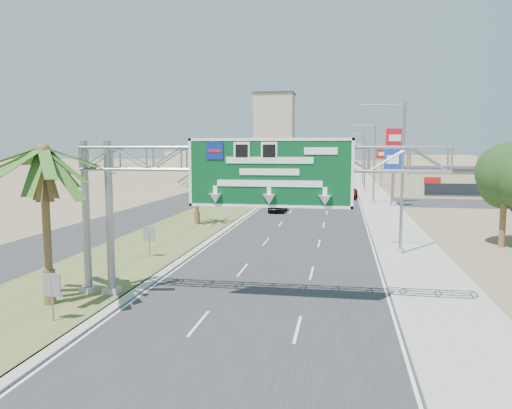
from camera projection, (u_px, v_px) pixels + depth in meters
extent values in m
cube|color=#28282B|center=(327.00, 178.00, 120.67)|extent=(12.00, 300.00, 0.02)
cube|color=#9E9B93|center=(363.00, 178.00, 119.22)|extent=(4.00, 300.00, 0.10)
cube|color=#435D29|center=(286.00, 177.00, 122.36)|extent=(7.00, 300.00, 0.12)
cube|color=#28282B|center=(258.00, 177.00, 123.56)|extent=(8.00, 300.00, 0.02)
cylinder|color=gray|center=(110.00, 220.00, 23.58)|extent=(0.36, 0.36, 7.40)
cylinder|color=gray|center=(86.00, 219.00, 23.78)|extent=(0.36, 0.36, 7.40)
cube|color=#9E9B93|center=(112.00, 292.00, 23.97)|extent=(0.70, 0.70, 0.40)
cube|color=#9E9B93|center=(89.00, 290.00, 24.17)|extent=(0.70, 0.70, 0.40)
cube|color=#07421C|center=(269.00, 173.00, 21.54)|extent=(7.20, 0.12, 3.00)
cube|color=navy|center=(215.00, 151.00, 21.76)|extent=(0.75, 0.03, 0.75)
cone|color=white|center=(269.00, 200.00, 21.59)|extent=(0.56, 0.56, 0.45)
cylinder|color=brown|center=(47.00, 229.00, 21.98)|extent=(0.36, 0.36, 7.00)
cylinder|color=brown|center=(50.00, 288.00, 22.28)|extent=(0.54, 0.54, 1.68)
cylinder|color=brown|center=(197.00, 198.00, 45.64)|extent=(0.36, 0.36, 5.00)
cylinder|color=brown|center=(197.00, 219.00, 45.85)|extent=(0.54, 0.54, 1.20)
cylinder|color=brown|center=(234.00, 182.00, 61.26)|extent=(0.36, 0.36, 5.80)
cylinder|color=brown|center=(234.00, 200.00, 61.51)|extent=(0.54, 0.54, 1.39)
cylinder|color=brown|center=(258.00, 179.00, 78.96)|extent=(0.36, 0.36, 4.50)
cylinder|color=brown|center=(258.00, 190.00, 79.15)|extent=(0.54, 0.54, 1.08)
cylinder|color=brown|center=(275.00, 171.00, 97.52)|extent=(0.36, 0.36, 5.20)
cylinder|color=brown|center=(274.00, 181.00, 97.74)|extent=(0.54, 0.54, 1.25)
cylinder|color=brown|center=(288.00, 167.00, 122.02)|extent=(0.36, 0.36, 4.80)
cylinder|color=brown|center=(288.00, 175.00, 122.22)|extent=(0.54, 0.54, 1.15)
cylinder|color=gray|center=(402.00, 180.00, 32.68)|extent=(0.20, 0.20, 10.00)
cylinder|color=gray|center=(383.00, 105.00, 32.37)|extent=(2.80, 0.12, 0.12)
cube|color=slate|center=(360.00, 107.00, 32.62)|extent=(0.50, 0.22, 0.18)
cylinder|color=#9E9B93|center=(400.00, 251.00, 33.21)|extent=(0.44, 0.44, 0.50)
cylinder|color=gray|center=(374.00, 165.00, 62.05)|extent=(0.20, 0.20, 10.00)
cylinder|color=gray|center=(364.00, 126.00, 61.75)|extent=(2.80, 0.12, 0.12)
cube|color=slate|center=(352.00, 127.00, 61.99)|extent=(0.50, 0.22, 0.18)
cylinder|color=#9E9B93|center=(373.00, 203.00, 62.59)|extent=(0.44, 0.44, 0.50)
cylinder|color=gray|center=(363.00, 159.00, 97.30)|extent=(0.20, 0.20, 10.00)
cylinder|color=gray|center=(356.00, 134.00, 96.99)|extent=(2.80, 0.12, 0.12)
cube|color=slate|center=(349.00, 134.00, 97.24)|extent=(0.50, 0.22, 0.18)
cylinder|color=#9E9B93|center=(362.00, 183.00, 97.83)|extent=(0.44, 0.44, 0.50)
cylinder|color=gray|center=(365.00, 167.00, 81.80)|extent=(0.28, 0.28, 8.00)
cylinder|color=gray|center=(334.00, 144.00, 82.23)|extent=(10.00, 0.18, 0.18)
cube|color=black|center=(343.00, 147.00, 81.82)|extent=(0.32, 0.18, 0.95)
cube|color=black|center=(325.00, 147.00, 82.33)|extent=(0.32, 0.18, 0.95)
cube|color=black|center=(310.00, 147.00, 82.76)|extent=(0.32, 0.18, 0.95)
sphere|color=red|center=(344.00, 145.00, 81.67)|extent=(0.22, 0.22, 0.22)
imported|color=black|center=(365.00, 149.00, 81.46)|extent=(0.16, 0.16, 0.60)
cylinder|color=#9E9B93|center=(364.00, 189.00, 82.21)|extent=(0.56, 0.56, 0.60)
cube|color=#CAB889|center=(468.00, 183.00, 73.63)|extent=(18.00, 10.00, 4.00)
cylinder|color=brown|center=(503.00, 220.00, 35.66)|extent=(0.44, 0.44, 3.90)
sphere|color=black|center=(505.00, 184.00, 35.37)|extent=(4.50, 4.50, 4.50)
cylinder|color=gray|center=(53.00, 302.00, 20.08)|extent=(0.08, 0.08, 1.80)
cube|color=slate|center=(52.00, 285.00, 20.00)|extent=(0.75, 0.06, 0.95)
cylinder|color=gray|center=(149.00, 245.00, 31.94)|extent=(0.08, 0.08, 1.80)
cube|color=slate|center=(149.00, 234.00, 31.86)|extent=(0.75, 0.06, 0.95)
cube|color=tan|center=(274.00, 128.00, 261.21)|extent=(20.00, 16.00, 35.00)
cube|color=#CAB889|center=(204.00, 160.00, 176.93)|extent=(24.00, 14.00, 6.00)
cube|color=#CAB889|center=(435.00, 164.00, 144.67)|extent=(20.00, 12.00, 5.00)
imported|color=black|center=(278.00, 205.00, 55.48)|extent=(1.87, 4.49, 1.52)
imported|color=maroon|center=(322.00, 198.00, 64.75)|extent=(1.80, 4.19, 1.34)
imported|color=gray|center=(347.00, 193.00, 69.98)|extent=(3.25, 6.03, 1.61)
imported|color=black|center=(305.00, 180.00, 99.34)|extent=(2.37, 4.91, 1.38)
cylinder|color=gray|center=(394.00, 165.00, 63.86)|extent=(0.20, 0.20, 9.76)
cube|color=red|center=(395.00, 138.00, 63.47)|extent=(2.35, 1.13, 2.40)
cube|color=white|center=(395.00, 138.00, 63.29)|extent=(1.58, 0.63, 0.84)
cylinder|color=gray|center=(392.00, 176.00, 60.14)|extent=(0.20, 0.20, 7.41)
cube|color=navy|center=(393.00, 160.00, 59.91)|extent=(2.01, 0.82, 3.00)
cube|color=white|center=(393.00, 160.00, 59.74)|extent=(1.36, 0.41, 1.05)
cylinder|color=gray|center=(382.00, 167.00, 91.97)|extent=(0.20, 0.20, 7.14)
cube|color=#AB1F0D|center=(382.00, 154.00, 91.70)|extent=(2.17, 1.04, 1.80)
cube|color=white|center=(382.00, 154.00, 91.52)|extent=(1.46, 0.57, 0.63)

